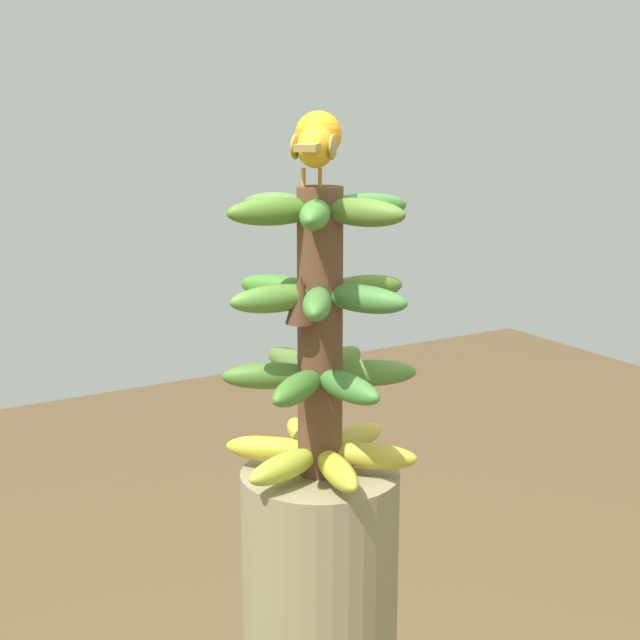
# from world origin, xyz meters

# --- Properties ---
(banana_bunch) EXTENTS (0.24, 0.25, 0.36)m
(banana_bunch) POSITION_xyz_m (0.00, -0.00, 1.31)
(banana_bunch) COLOR brown
(banana_bunch) RESTS_ON banana_tree
(perched_bird) EXTENTS (0.13, 0.16, 0.09)m
(perched_bird) POSITION_xyz_m (-0.01, -0.02, 1.54)
(perched_bird) COLOR #C68933
(perched_bird) RESTS_ON banana_bunch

